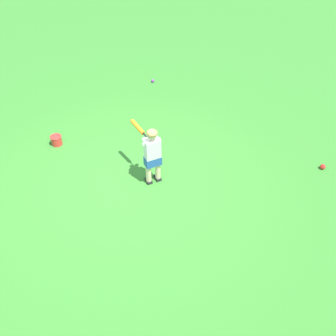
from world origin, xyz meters
TOP-DOWN VIEW (x-y plane):
  - ground_plane at (0.00, 0.00)m, footprint 40.00×40.00m
  - child_batter at (-0.24, 0.30)m, footprint 0.44×0.75m
  - play_ball_far_left at (-3.01, -1.69)m, footprint 0.07×0.07m
  - play_ball_far_right at (-2.17, 2.63)m, footprint 0.10×0.10m
  - toy_bucket at (-0.02, -1.80)m, footprint 0.22×0.22m

SIDE VIEW (x-z plane):
  - ground_plane at x=0.00m, z-range 0.00..0.00m
  - play_ball_far_left at x=-3.01m, z-range 0.00..0.07m
  - play_ball_far_right at x=-2.17m, z-range 0.00..0.10m
  - toy_bucket at x=-0.02m, z-range 0.00..0.19m
  - child_batter at x=-0.24m, z-range 0.11..1.19m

